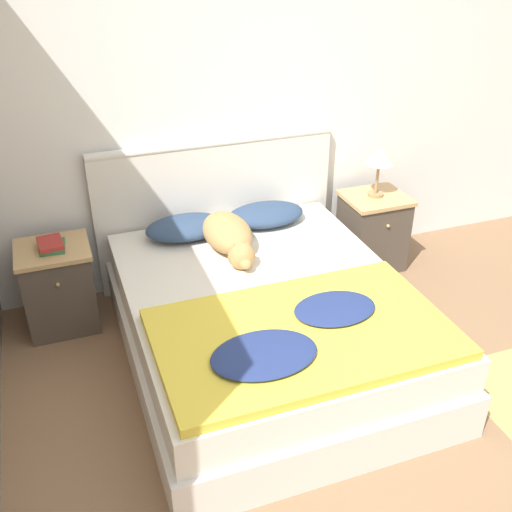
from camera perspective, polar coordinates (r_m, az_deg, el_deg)
ground_plane at (r=2.95m, az=11.42°, el=-21.28°), size 16.00×16.00×0.00m
wall_back at (r=3.94m, az=-2.76°, el=15.19°), size 9.00×0.06×2.55m
bed at (r=3.44m, az=1.10°, el=-6.43°), size 1.56×1.92×0.47m
headboard at (r=4.10m, az=-3.79°, el=4.62°), size 1.64×0.06×1.01m
nightstand_left at (r=3.87m, az=-18.25°, el=-2.81°), size 0.43×0.40×0.55m
nightstand_right at (r=4.41m, az=11.02°, el=2.37°), size 0.43×0.40×0.55m
pillow_left at (r=3.83m, az=-6.68°, el=2.73°), size 0.52×0.32×0.13m
pillow_right at (r=3.97m, az=0.93°, el=3.97°), size 0.52×0.32×0.13m
quilt at (r=2.92m, az=4.33°, el=-7.39°), size 1.43×0.88×0.09m
dog at (r=3.65m, az=-2.57°, el=1.95°), size 0.29×0.69×0.19m
book_stack at (r=3.72m, az=-18.92°, el=1.01°), size 0.16×0.20×0.05m
table_lamp at (r=4.19m, az=11.67°, el=9.12°), size 0.20×0.20×0.35m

